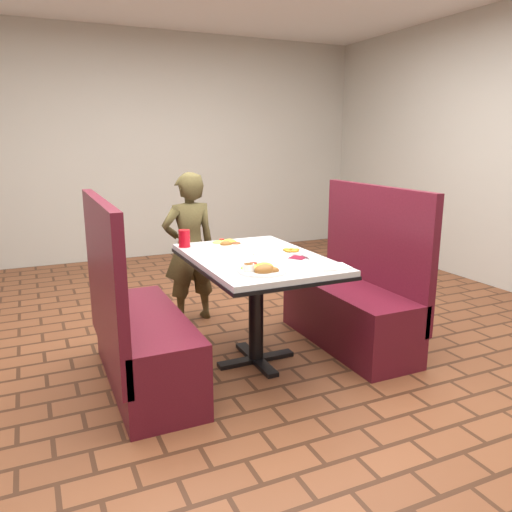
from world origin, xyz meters
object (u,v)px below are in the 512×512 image
Objects in this scene: dining_table at (256,270)px; far_dinner_plate at (227,242)px; booth_bench_right at (354,301)px; plantain_plate at (292,251)px; red_tumbler at (184,238)px; booth_bench_left at (138,335)px; diner_person at (189,248)px; near_dinner_plate at (261,267)px.

dining_table is 4.79× the size of far_dinner_plate.
booth_bench_right is 7.14× the size of plantain_plate.
red_tumbler is at bearing 126.41° from dining_table.
red_tumbler is at bearing 46.14° from booth_bench_left.
dining_table is at bearing 95.69° from diner_person.
diner_person is 0.58m from red_tumbler.
booth_bench_right reaches higher than near_dinner_plate.
near_dinner_plate is at bearing -157.75° from booth_bench_right.
plantain_plate is (0.40, 0.37, -0.02)m from near_dinner_plate.
booth_bench_left is 1.60m from booth_bench_right.
booth_bench_right is 1.41m from diner_person.
booth_bench_left and booth_bench_right have the same top height.
dining_table is 0.28m from plantain_plate.
booth_bench_right reaches higher than plantain_plate.
near_dinner_plate is 0.55m from plantain_plate.
red_tumbler is at bearing 166.54° from far_dinner_plate.
near_dinner_plate is at bearing -30.34° from booth_bench_left.
plantain_plate is 1.37× the size of red_tumbler.
plantain_plate is (1.06, -0.01, 0.43)m from booth_bench_left.
plantain_plate reaches higher than dining_table.
far_dinner_plate is (0.09, 0.78, -0.01)m from near_dinner_plate.
far_dinner_plate is (-0.05, 0.40, 0.12)m from dining_table.
far_dinner_plate is at bearing -13.46° from red_tumbler.
booth_bench_left is 7.14× the size of plantain_plate.
near_dinner_plate reaches higher than far_dinner_plate.
dining_table is 0.97× the size of diner_person.
near_dinner_plate is at bearing 87.34° from diner_person.
booth_bench_right is at bearing 0.00° from dining_table.
far_dinner_plate is 1.50× the size of plantain_plate.
dining_table is at bearing 180.00° from booth_bench_right.
diner_person reaches higher than booth_bench_left.
booth_bench_left is at bearing -152.00° from far_dinner_plate.
booth_bench_right is 1.11m from near_dinner_plate.
near_dinner_plate is 0.88m from red_tumbler.
near_dinner_plate is (0.01, -1.37, 0.16)m from diner_person.
diner_person is at bearing 69.82° from red_tumbler.
dining_table is 7.21× the size of plantain_plate.
booth_bench_left is 0.89m from near_dinner_plate.
dining_table is at bearing 69.81° from near_dinner_plate.
booth_bench_left is at bearing 179.24° from plantain_plate.
plantain_plate is at bearing -53.37° from far_dinner_plate.
dining_table is 0.86m from booth_bench_right.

